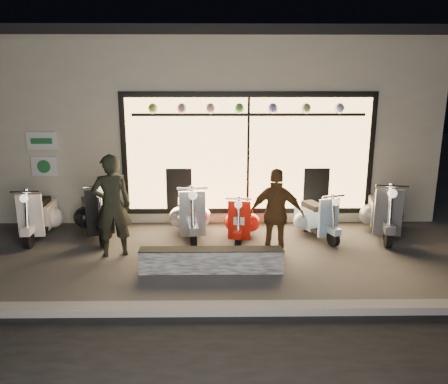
# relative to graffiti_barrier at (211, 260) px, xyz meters

# --- Properties ---
(ground) EXTENTS (40.00, 40.00, 0.00)m
(ground) POSITION_rel_graffiti_barrier_xyz_m (-0.04, 0.65, -0.20)
(ground) COLOR #383533
(ground) RESTS_ON ground
(kerb) EXTENTS (40.00, 0.25, 0.12)m
(kerb) POSITION_rel_graffiti_barrier_xyz_m (-0.04, -1.35, -0.14)
(kerb) COLOR slate
(kerb) RESTS_ON ground
(shop_building) EXTENTS (10.20, 6.23, 4.20)m
(shop_building) POSITION_rel_graffiti_barrier_xyz_m (-0.03, 5.63, 1.90)
(shop_building) COLOR beige
(shop_building) RESTS_ON ground
(graffiti_barrier) EXTENTS (2.36, 0.28, 0.40)m
(graffiti_barrier) POSITION_rel_graffiti_barrier_xyz_m (0.00, 0.00, 0.00)
(graffiti_barrier) COLOR black
(graffiti_barrier) RESTS_ON ground
(scooter_silver) EXTENTS (0.62, 1.57, 1.12)m
(scooter_silver) POSITION_rel_graffiti_barrier_xyz_m (-0.45, 1.87, 0.25)
(scooter_silver) COLOR black
(scooter_silver) RESTS_ON ground
(scooter_red) EXTENTS (0.55, 1.34, 0.95)m
(scooter_red) POSITION_rel_graffiti_barrier_xyz_m (0.59, 1.65, 0.18)
(scooter_red) COLOR black
(scooter_red) RESTS_ON ground
(scooter_black) EXTENTS (0.91, 1.57, 1.14)m
(scooter_black) POSITION_rel_graffiti_barrier_xyz_m (-2.40, 1.94, 0.26)
(scooter_black) COLOR black
(scooter_black) RESTS_ON ground
(scooter_cream) EXTENTS (0.54, 1.47, 1.05)m
(scooter_cream) POSITION_rel_graffiti_barrier_xyz_m (-3.53, 1.88, 0.22)
(scooter_cream) COLOR black
(scooter_cream) RESTS_ON ground
(scooter_blue) EXTENTS (0.73, 1.32, 0.95)m
(scooter_blue) POSITION_rel_graffiti_barrier_xyz_m (2.07, 1.78, 0.18)
(scooter_blue) COLOR black
(scooter_blue) RESTS_ON ground
(scooter_grey) EXTENTS (0.74, 1.62, 1.15)m
(scooter_grey) POSITION_rel_graffiti_barrier_xyz_m (3.51, 1.86, 0.26)
(scooter_grey) COLOR black
(scooter_grey) RESTS_ON ground
(man) EXTENTS (0.77, 0.61, 1.86)m
(man) POSITION_rel_graffiti_barrier_xyz_m (-1.77, 0.75, 0.73)
(man) COLOR black
(man) RESTS_ON ground
(woman) EXTENTS (1.01, 0.57, 1.62)m
(woman) POSITION_rel_graffiti_barrier_xyz_m (1.14, 0.60, 0.61)
(woman) COLOR brown
(woman) RESTS_ON ground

